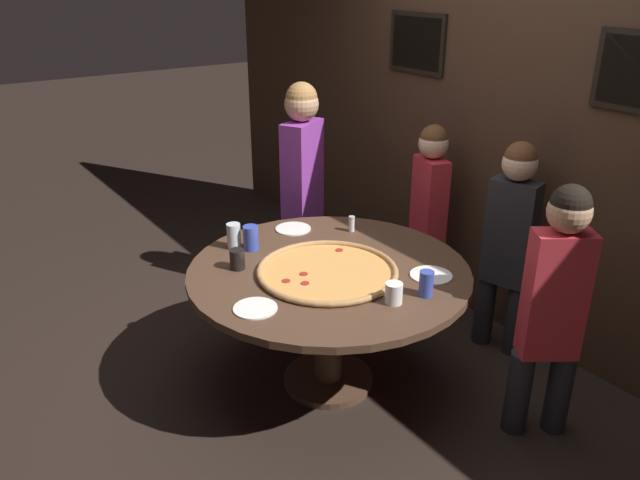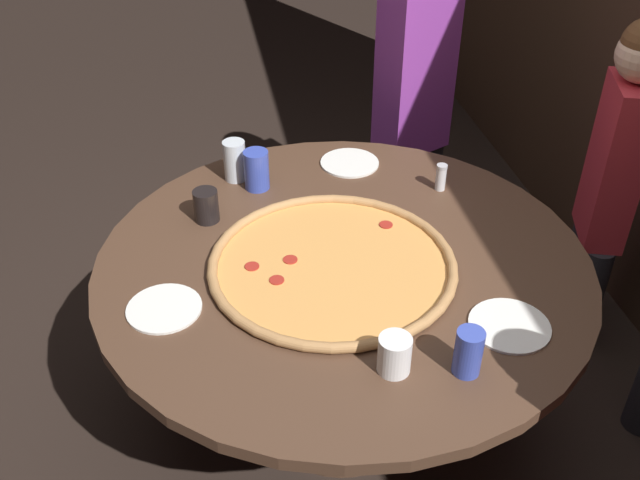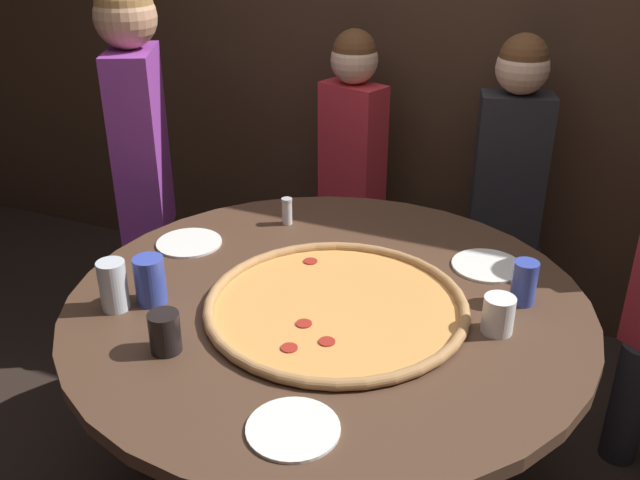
# 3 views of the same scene
# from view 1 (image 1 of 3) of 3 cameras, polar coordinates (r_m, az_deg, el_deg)

# --- Properties ---
(ground_plane) EXTENTS (24.00, 24.00, 0.00)m
(ground_plane) POSITION_cam_1_polar(r_m,az_deg,el_deg) (3.74, 0.76, -12.82)
(ground_plane) COLOR black
(back_wall) EXTENTS (6.40, 0.08, 2.60)m
(back_wall) POSITION_cam_1_polar(r_m,az_deg,el_deg) (4.07, 16.75, 9.65)
(back_wall) COLOR #3D281C
(back_wall) RESTS_ON ground_plane
(dining_table) EXTENTS (1.52, 1.52, 0.74)m
(dining_table) POSITION_cam_1_polar(r_m,az_deg,el_deg) (3.42, 0.82, -4.66)
(dining_table) COLOR #4C3323
(dining_table) RESTS_ON ground_plane
(giant_pizza) EXTENTS (0.75, 0.75, 0.03)m
(giant_pizza) POSITION_cam_1_polar(r_m,az_deg,el_deg) (3.29, 0.68, -2.86)
(giant_pizza) COLOR #E0994C
(giant_pizza) RESTS_ON dining_table
(drink_cup_by_shaker) EXTENTS (0.09, 0.09, 0.14)m
(drink_cup_by_shaker) POSITION_cam_1_polar(r_m,az_deg,el_deg) (3.57, -6.34, 0.20)
(drink_cup_by_shaker) COLOR #384CB7
(drink_cup_by_shaker) RESTS_ON dining_table
(drink_cup_far_right) EXTENTS (0.08, 0.08, 0.11)m
(drink_cup_far_right) POSITION_cam_1_polar(r_m,az_deg,el_deg) (3.36, -7.57, -1.75)
(drink_cup_far_right) COLOR black
(drink_cup_far_right) RESTS_ON dining_table
(drink_cup_beside_pizza) EXTENTS (0.09, 0.09, 0.10)m
(drink_cup_beside_pizza) POSITION_cam_1_polar(r_m,az_deg,el_deg) (3.02, 6.76, -4.85)
(drink_cup_beside_pizza) COLOR white
(drink_cup_beside_pizza) RESTS_ON dining_table
(drink_cup_front_edge) EXTENTS (0.07, 0.07, 0.13)m
(drink_cup_front_edge) POSITION_cam_1_polar(r_m,az_deg,el_deg) (3.10, 9.69, -3.95)
(drink_cup_front_edge) COLOR #384CB7
(drink_cup_front_edge) RESTS_ON dining_table
(drink_cup_centre_back) EXTENTS (0.08, 0.08, 0.15)m
(drink_cup_centre_back) POSITION_cam_1_polar(r_m,az_deg,el_deg) (3.60, -7.89, 0.37)
(drink_cup_centre_back) COLOR silver
(drink_cup_centre_back) RESTS_ON dining_table
(white_plate_left_side) EXTENTS (0.22, 0.22, 0.01)m
(white_plate_left_side) POSITION_cam_1_polar(r_m,az_deg,el_deg) (3.85, -2.47, 1.03)
(white_plate_left_side) COLOR white
(white_plate_left_side) RESTS_ON dining_table
(white_plate_right_side) EXTENTS (0.22, 0.22, 0.01)m
(white_plate_right_side) POSITION_cam_1_polar(r_m,az_deg,el_deg) (3.32, 10.12, -3.19)
(white_plate_right_side) COLOR white
(white_plate_right_side) RESTS_ON dining_table
(white_plate_near_front) EXTENTS (0.21, 0.21, 0.01)m
(white_plate_near_front) POSITION_cam_1_polar(r_m,az_deg,el_deg) (2.98, -5.94, -6.23)
(white_plate_near_front) COLOR white
(white_plate_near_front) RESTS_ON dining_table
(condiment_shaker) EXTENTS (0.04, 0.04, 0.10)m
(condiment_shaker) POSITION_cam_1_polar(r_m,az_deg,el_deg) (3.81, 2.91, 1.49)
(condiment_shaker) COLOR silver
(condiment_shaker) RESTS_ON dining_table
(diner_far_left) EXTENTS (0.30, 0.40, 1.54)m
(diner_far_left) POSITION_cam_1_polar(r_m,az_deg,el_deg) (4.35, -1.62, 5.59)
(diner_far_left) COLOR #232328
(diner_far_left) RESTS_ON ground_plane
(diner_side_left) EXTENTS (0.29, 0.35, 1.35)m
(diner_side_left) POSITION_cam_1_polar(r_m,az_deg,el_deg) (3.19, 20.63, -5.20)
(diner_side_left) COLOR #232328
(diner_side_left) RESTS_ON ground_plane
(diner_far_right) EXTENTS (0.35, 0.22, 1.34)m
(diner_far_right) POSITION_cam_1_polar(r_m,az_deg,el_deg) (3.86, 16.98, 0.25)
(diner_far_right) COLOR #232328
(diner_far_right) RESTS_ON ground_plane
(diner_side_right) EXTENTS (0.35, 0.22, 1.31)m
(diner_side_right) POSITION_cam_1_polar(r_m,az_deg,el_deg) (4.26, 9.91, 2.92)
(diner_side_right) COLOR #232328
(diner_side_right) RESTS_ON ground_plane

